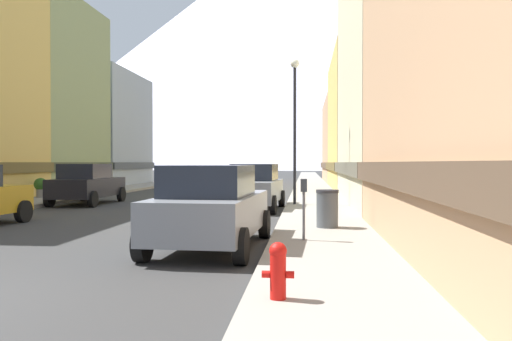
{
  "coord_description": "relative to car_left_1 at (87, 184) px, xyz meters",
  "views": [
    {
      "loc": [
        5.79,
        -5.46,
        1.83
      ],
      "look_at": [
        0.93,
        44.2,
        1.06
      ],
      "focal_mm": 35.67,
      "sensor_mm": 36.0,
      "label": 1
    }
  ],
  "objects": [
    {
      "name": "streetlamp_right",
      "position": [
        9.15,
        -0.97,
        3.09
      ],
      "size": [
        0.36,
        0.36,
        5.86
      ],
      "color": "black",
      "rests_on": "sidewalk_right"
    },
    {
      "name": "storefront_left_2",
      "position": [
        -6.76,
        8.01,
        4.7
      ],
      "size": [
        6.43,
        8.17,
        11.57
      ],
      "color": "#8C9966",
      "rests_on": "ground"
    },
    {
      "name": "sidewalk_right",
      "position": [
        10.05,
        18.92,
        -0.82
      ],
      "size": [
        2.5,
        100.0,
        0.15
      ],
      "primitive_type": "cube",
      "color": "gray",
      "rests_on": "ground"
    },
    {
      "name": "storefront_left_3",
      "position": [
        -7.02,
        17.07,
        3.36
      ],
      "size": [
        6.94,
        9.28,
        8.83
      ],
      "color": "#99A5B2",
      "rests_on": "ground"
    },
    {
      "name": "potted_plant_0",
      "position": [
        -3.2,
        1.9,
        -0.21
      ],
      "size": [
        0.62,
        0.62,
        0.94
      ],
      "color": "gray",
      "rests_on": "sidewalk_left"
    },
    {
      "name": "car_right_1",
      "position": [
        7.6,
        -1.96,
        0.0
      ],
      "size": [
        2.25,
        4.48,
        1.78
      ],
      "color": "slate",
      "rests_on": "ground"
    },
    {
      "name": "storefront_right_3",
      "position": [
        14.9,
        24.99,
        2.65
      ],
      "size": [
        7.49,
        13.06,
        7.38
      ],
      "color": "tan",
      "rests_on": "ground"
    },
    {
      "name": "sidewalk_left",
      "position": [
        -2.45,
        18.92,
        -0.82
      ],
      "size": [
        2.5,
        100.0,
        0.15
      ],
      "primitive_type": "cube",
      "color": "gray",
      "rests_on": "ground"
    },
    {
      "name": "storefront_right_2",
      "position": [
        15.59,
        12.4,
        3.32
      ],
      "size": [
        8.87,
        11.9,
        8.75
      ],
      "color": "#D8B259",
      "rests_on": "ground"
    },
    {
      "name": "car_left_1",
      "position": [
        0.0,
        0.0,
        0.0
      ],
      "size": [
        2.09,
        4.41,
        1.78
      ],
      "color": "black",
      "rests_on": "ground"
    },
    {
      "name": "car_right_0",
      "position": [
        7.6,
        -10.95,
        0.0
      ],
      "size": [
        2.24,
        4.48,
        1.78
      ],
      "color": "slate",
      "rests_on": "ground"
    },
    {
      "name": "mountain_backdrop",
      "position": [
        13.96,
        243.92,
        65.32
      ],
      "size": [
        305.48,
        305.48,
        132.43
      ],
      "primitive_type": "cone",
      "color": "silver",
      "rests_on": "ground"
    },
    {
      "name": "trash_bin_right",
      "position": [
        10.15,
        -8.25,
        -0.26
      ],
      "size": [
        0.59,
        0.59,
        0.98
      ],
      "color": "#4C5156",
      "rests_on": "sidewalk_right"
    },
    {
      "name": "fire_hydrant_near",
      "position": [
        9.25,
        -15.3,
        -0.37
      ],
      "size": [
        0.4,
        0.22,
        0.7
      ],
      "color": "red",
      "rests_on": "sidewalk_right"
    },
    {
      "name": "storefront_right_1",
      "position": [
        14.31,
        0.13,
        4.91
      ],
      "size": [
        6.33,
        11.97,
        11.98
      ],
      "color": "beige",
      "rests_on": "ground"
    },
    {
      "name": "parking_meter_near",
      "position": [
        9.55,
        -10.49,
        0.11
      ],
      "size": [
        0.14,
        0.1,
        1.33
      ],
      "color": "#595960",
      "rests_on": "sidewalk_right"
    }
  ]
}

